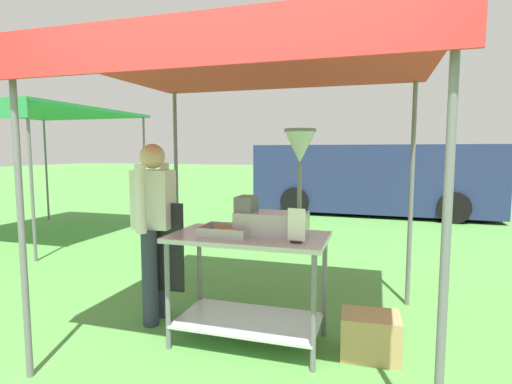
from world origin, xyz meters
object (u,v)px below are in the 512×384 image
Objects in this scene: donut_fryer at (278,199)px; menu_sign at (296,228)px; donut_tray at (227,232)px; van_navy at (373,178)px; stall_canopy at (252,70)px; vendor at (155,223)px; donut_cart at (249,267)px; supply_crate at (370,335)px; neighbour_tent at (35,114)px.

donut_fryer is 3.30× the size of menu_sign.
donut_fryer is (0.39, 0.11, 0.26)m from donut_tray.
stall_canopy is at bearing -96.59° from van_navy.
stall_canopy is 0.49× the size of van_navy.
van_navy reaches higher than vendor.
donut_cart is 0.22× the size of van_navy.
donut_fryer is 1.24m from supply_crate.
donut_fryer is 0.27× the size of neighbour_tent.
donut_tray is 1.34m from supply_crate.
vendor is at bearing -33.60° from neighbour_tent.
neighbour_tent is at bearing 154.93° from supply_crate.
vendor is 4.91m from neighbour_tent.
neighbour_tent is (-5.72, -4.62, 1.32)m from van_navy.
donut_cart is 1.49× the size of donut_fryer.
supply_crate is 6.74m from neighbour_tent.
neighbour_tent reaches higher than menu_sign.
donut_tray is at bearing -30.93° from neighbour_tent.
van_navy is at bearing 82.29° from donut_tray.
supply_crate is (0.53, 0.21, -0.83)m from menu_sign.
supply_crate is at bearing 5.09° from donut_tray.
menu_sign reaches higher than donut_tray.
stall_canopy is 0.92× the size of neighbour_tent.
donut_tray is at bearing -14.79° from vendor.
stall_canopy is 6.17× the size of supply_crate.
stall_canopy is 2.23m from supply_crate.
neighbour_tent is at bearing -141.07° from van_navy.
donut_tray reaches higher than supply_crate.
stall_canopy reaches higher than donut_fryer.
supply_crate is at bearing -1.13° from donut_fryer.
donut_tray is 7.51m from van_navy.
vendor is (-0.77, 0.20, -0.01)m from donut_tray.
donut_fryer is (0.22, 0.06, 0.55)m from donut_cart.
menu_sign is at bearing -29.04° from neighbour_tent.
donut_tray is at bearing 168.74° from menu_sign.
stall_canopy is at bearing -28.73° from neighbour_tent.
menu_sign is 1.39m from vendor.
stall_canopy is 1.72× the size of vendor.
van_navy is (1.01, 7.44, -0.03)m from donut_tray.
donut_cart is 0.33m from donut_tray.
vendor is at bearing 166.72° from menu_sign.
neighbour_tent reaches higher than supply_crate.
donut_cart is at bearing -29.61° from neighbour_tent.
supply_crate is at bearing -3.17° from vendor.
stall_canopy is 1.28m from menu_sign.
supply_crate is (0.95, 0.05, -0.46)m from donut_cart.
donut_fryer is 0.52× the size of vendor.
donut_cart is at bearing -96.50° from van_navy.
donut_cart is 0.58m from menu_sign.
van_navy is (0.43, 7.56, -0.11)m from menu_sign.
stall_canopy is 2.24× the size of donut_cart.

